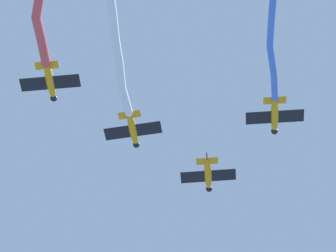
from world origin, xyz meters
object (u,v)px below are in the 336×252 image
airplane_lead (208,175)px  airplane_slot (50,82)px  airplane_left_wing (133,130)px  airplane_right_wing (275,116)px

airplane_lead → airplane_slot: airplane_lead is taller
airplane_left_wing → airplane_right_wing: airplane_right_wing is taller
airplane_lead → airplane_slot: bearing=130.9°
airplane_lead → airplane_left_wing: bearing=130.9°
airplane_slot → airplane_right_wing: bearing=-73.8°
airplane_left_wing → airplane_right_wing: bearing=-86.6°
airplane_right_wing → airplane_slot: airplane_right_wing is taller
airplane_slot → airplane_lead: bearing=-48.5°
airplane_left_wing → airplane_slot: (7.79, -6.81, -0.30)m
airplane_lead → airplane_right_wing: size_ratio=1.00×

